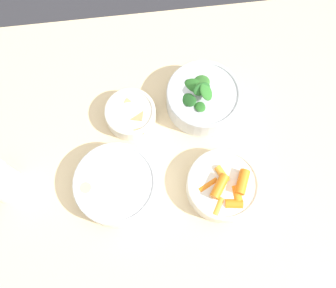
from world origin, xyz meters
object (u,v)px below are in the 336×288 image
(bowl_carrots, at_px, (223,186))
(cup, at_px, (0,181))
(bowl_cookies, at_px, (131,114))
(bowl_greens, at_px, (203,97))
(bowl_beans_hotdog, at_px, (116,185))

(bowl_carrots, height_order, cup, cup)
(bowl_cookies, bearing_deg, bowl_greens, -174.08)
(bowl_carrots, height_order, bowl_beans_hotdog, bowl_carrots)
(bowl_cookies, bearing_deg, bowl_carrots, 133.40)
(bowl_beans_hotdog, bearing_deg, cup, -7.41)
(bowl_carrots, bearing_deg, bowl_beans_hotdog, -7.78)
(bowl_carrots, xyz_separation_m, bowl_beans_hotdog, (0.25, -0.03, -0.00))
(cup, bearing_deg, bowl_carrots, 172.41)
(bowl_carrots, height_order, bowl_cookies, bowl_carrots)
(bowl_carrots, distance_m, cup, 0.51)
(bowl_greens, bearing_deg, bowl_cookies, 5.92)
(bowl_beans_hotdog, xyz_separation_m, cup, (0.26, -0.03, 0.03))
(bowl_carrots, relative_size, bowl_cookies, 1.34)
(bowl_carrots, height_order, bowl_greens, bowl_greens)
(bowl_carrots, xyz_separation_m, cup, (0.51, -0.07, 0.02))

